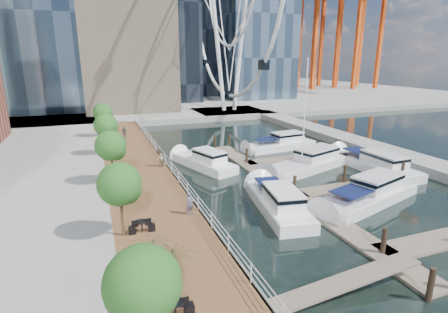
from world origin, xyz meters
The scene contains 16 objects.
ground centered at (0.00, 0.00, 0.00)m, with size 520.00×520.00×0.00m, color black.
boardwalk centered at (-9.00, 15.00, 0.50)m, with size 6.00×60.00×1.00m, color brown.
seawall centered at (-6.00, 15.00, 0.50)m, with size 0.25×60.00×1.00m, color #595954.
land_far centered at (0.00, 102.00, 0.50)m, with size 200.00×114.00×1.00m, color gray.
breakwater centered at (20.00, 20.00, 0.50)m, with size 4.00×60.00×1.00m, color gray.
pier centered at (14.00, 52.00, 0.50)m, with size 14.00×12.00×1.00m, color gray.
railing centered at (-6.10, 15.00, 1.52)m, with size 0.10×60.00×1.05m, color white, non-canonical shape.
floating_docks centered at (7.97, 9.98, 0.49)m, with size 16.00×34.00×2.60m.
port_cranes centered at (67.67, 95.67, 20.00)m, with size 40.00×52.00×38.00m.
street_trees centered at (-11.40, 14.00, 4.29)m, with size 2.60×42.60×4.60m.
cafe_tables centered at (-10.40, -2.00, 1.37)m, with size 2.50×13.70×0.74m.
yacht_foreground centered at (7.89, 4.71, 0.00)m, with size 3.09×11.53×2.15m, color silver, non-canonical shape.
pedestrian_near centered at (-6.82, 5.52, 1.80)m, with size 0.58×0.38×1.60m, color #50506A.
pedestrian_mid centered at (-6.78, 17.31, 1.96)m, with size 0.94×0.73×1.92m, color #817359.
pedestrian_far centered at (-8.88, 32.18, 1.76)m, with size 0.89×0.37×1.52m, color #353A42.
moored_yachts centered at (8.01, 12.81, 0.00)m, with size 21.05×36.86×11.50m.
Camera 1 is at (-12.32, -16.11, 11.34)m, focal length 28.00 mm.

